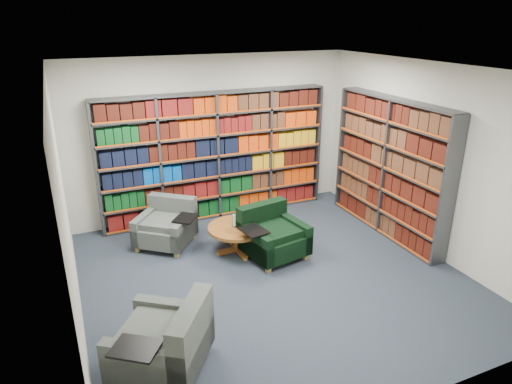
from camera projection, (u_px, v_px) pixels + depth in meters
name	position (u px, v px, depth m)	size (l,w,h in m)	color
room_shell	(275.00, 182.00, 5.83)	(5.02, 5.02, 2.82)	#1D2731
bookshelf_back	(216.00, 156.00, 7.94)	(4.00, 0.28, 2.20)	#47494F
bookshelf_right	(389.00, 168.00, 7.33)	(0.28, 2.50, 2.20)	#47494F
chair_teal_left	(168.00, 226.00, 7.19)	(1.10, 1.10, 0.71)	#0C1F35
chair_green_right	(271.00, 236.00, 6.84)	(1.05, 0.96, 0.75)	black
chair_teal_front	(168.00, 344.00, 4.57)	(1.21, 1.21, 0.79)	#0C1F35
coffee_table	(237.00, 232.00, 6.90)	(0.89, 0.89, 0.63)	brown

